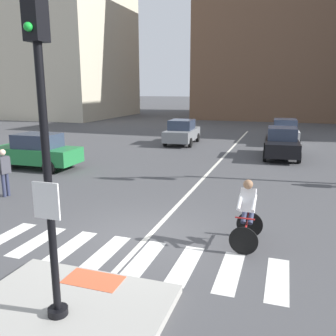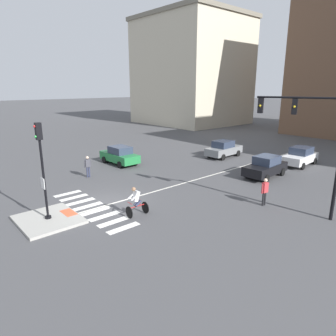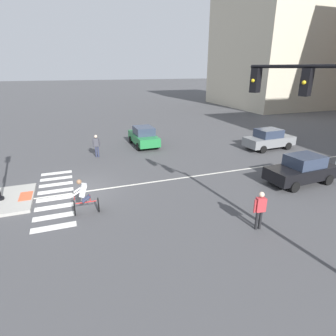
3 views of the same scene
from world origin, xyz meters
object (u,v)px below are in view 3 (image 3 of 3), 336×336
at_px(car_green_cross_left, 144,136).
at_px(cyclist, 84,196).
at_px(pedestrian_waiting_far_side, 260,208).
at_px(traffic_light_mast, 334,132).
at_px(pedestrian_at_curb_left, 96,144).
at_px(car_black_eastbound_far, 302,170).
at_px(car_grey_westbound_distant, 269,139).

distance_m(car_green_cross_left, cyclist, 11.68).
height_order(cyclist, pedestrian_waiting_far_side, cyclist).
xyz_separation_m(traffic_light_mast, car_green_cross_left, (-16.23, -1.42, -3.69)).
distance_m(traffic_light_mast, pedestrian_waiting_far_side, 4.16).
relative_size(traffic_light_mast, pedestrian_waiting_far_side, 3.91).
bearing_deg(traffic_light_mast, pedestrian_at_curb_left, -159.05).
height_order(traffic_light_mast, car_black_eastbound_far, traffic_light_mast).
relative_size(car_black_eastbound_far, cyclist, 2.49).
bearing_deg(cyclist, car_green_cross_left, 151.73).
distance_m(car_black_eastbound_far, pedestrian_waiting_far_side, 6.22).
bearing_deg(traffic_light_mast, cyclist, -130.53).
xyz_separation_m(traffic_light_mast, car_grey_westbound_distant, (-11.83, 7.89, -3.69)).
bearing_deg(cyclist, car_black_eastbound_far, 87.28).
bearing_deg(car_black_eastbound_far, pedestrian_waiting_far_side, -59.16).
height_order(traffic_light_mast, pedestrian_waiting_far_side, traffic_light_mast).
bearing_deg(car_green_cross_left, car_black_eastbound_far, 30.31).
distance_m(car_grey_westbound_distant, car_green_cross_left, 10.30).
xyz_separation_m(traffic_light_mast, pedestrian_waiting_far_side, (-2.19, -0.41, -3.52)).
xyz_separation_m(car_green_cross_left, car_black_eastbound_far, (10.85, 6.35, 0.00)).
relative_size(cyclist, pedestrian_at_curb_left, 1.01).
xyz_separation_m(car_black_eastbound_far, pedestrian_waiting_far_side, (3.19, -5.34, 0.17)).
xyz_separation_m(car_grey_westbound_distant, pedestrian_at_curb_left, (-2.52, -13.39, 0.17)).
height_order(traffic_light_mast, cyclist, traffic_light_mast).
bearing_deg(pedestrian_waiting_far_side, car_green_cross_left, -175.90).
distance_m(car_green_cross_left, pedestrian_waiting_far_side, 14.08).
xyz_separation_m(car_grey_westbound_distant, car_black_eastbound_far, (6.45, -2.97, 0.00)).
bearing_deg(cyclist, car_grey_westbound_distant, 111.63).
relative_size(car_green_cross_left, pedestrian_waiting_far_side, 2.47).
bearing_deg(pedestrian_waiting_far_side, traffic_light_mast, 10.59).
bearing_deg(traffic_light_mast, car_black_eastbound_far, 137.50).
distance_m(car_black_eastbound_far, cyclist, 11.89).
relative_size(traffic_light_mast, cyclist, 3.88).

